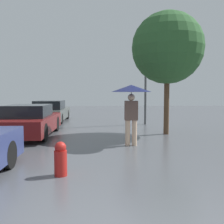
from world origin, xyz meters
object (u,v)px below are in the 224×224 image
parked_car_middle (30,121)px  tree (167,48)px  parked_car_farthest (50,112)px  street_lamp (146,72)px  pedestrian (131,95)px  fire_hydrant (61,159)px

parked_car_middle → tree: (5.39, 0.20, 2.86)m
parked_car_farthest → street_lamp: size_ratio=0.90×
pedestrian → street_lamp: size_ratio=0.39×
pedestrian → parked_car_farthest: (-3.88, 7.00, -1.03)m
tree → parked_car_farthest: bearing=138.9°
parked_car_farthest → tree: 7.94m
street_lamp → pedestrian: bearing=-105.1°
tree → street_lamp: size_ratio=0.99×
tree → street_lamp: 3.26m
parked_car_middle → tree: bearing=2.1°
pedestrian → tree: (1.70, 2.13, 1.84)m
parked_car_middle → parked_car_farthest: size_ratio=0.90×
parked_car_middle → street_lamp: 6.52m
street_lamp → fire_hydrant: size_ratio=7.06×
pedestrian → tree: bearing=51.4°
fire_hydrant → street_lamp: bearing=68.4°
parked_car_farthest → tree: (5.58, -4.87, 2.87)m
tree → fire_hydrant: size_ratio=7.02×
pedestrian → parked_car_middle: (-3.68, 1.93, -1.02)m
pedestrian → parked_car_farthest: 8.07m
pedestrian → parked_car_farthest: bearing=119.0°
pedestrian → parked_car_farthest: pedestrian is taller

